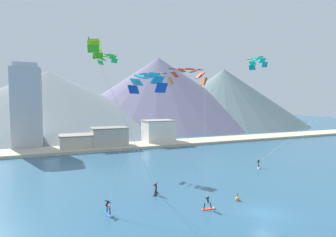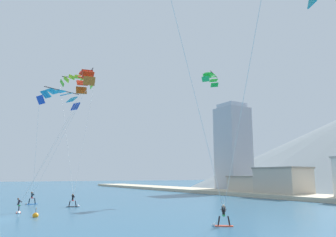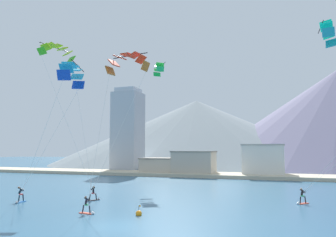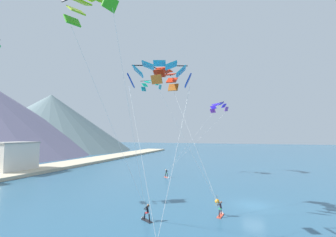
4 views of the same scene
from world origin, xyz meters
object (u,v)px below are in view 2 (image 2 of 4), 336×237
kitesurfer_far_left (31,200)px  parafoil_kite_distant_high_outer (211,78)px  parafoil_kite_far_left (59,97)px  parafoil_kite_near_lead (85,80)px  parafoil_kite_near_trail (77,81)px  kitesurfer_near_trail (74,203)px  kitesurfer_near_lead (19,209)px  kitesurfer_mid_center (221,219)px  race_marker_buoy (36,216)px

kitesurfer_far_left → parafoil_kite_distant_high_outer: size_ratio=0.36×
parafoil_kite_far_left → parafoil_kite_distant_high_outer: parafoil_kite_distant_high_outer is taller
parafoil_kite_distant_high_outer → parafoil_kite_near_lead: bearing=-76.8°
parafoil_kite_distant_high_outer → parafoil_kite_near_trail: bearing=-104.2°
kitesurfer_near_trail → parafoil_kite_near_lead: parafoil_kite_near_lead is taller
kitesurfer_near_lead → parafoil_kite_distant_high_outer: bearing=99.7°
kitesurfer_mid_center → parafoil_kite_near_trail: bearing=-173.1°
kitesurfer_mid_center → kitesurfer_far_left: (-29.34, -9.44, 0.05)m
kitesurfer_near_lead → race_marker_buoy: 4.73m
parafoil_kite_distant_high_outer → race_marker_buoy: bearing=-71.9°
kitesurfer_near_trail → kitesurfer_far_left: kitesurfer_far_left is taller
kitesurfer_mid_center → race_marker_buoy: 18.05m
race_marker_buoy → parafoil_kite_near_trail: bearing=153.3°
kitesurfer_near_trail → kitesurfer_mid_center: size_ratio=0.99×
kitesurfer_far_left → kitesurfer_near_trail: bearing=30.4°
kitesurfer_near_trail → race_marker_buoy: 10.47m
parafoil_kite_far_left → parafoil_kite_near_lead: bearing=13.5°
kitesurfer_far_left → parafoil_kite_near_trail: parafoil_kite_near_trail is taller
kitesurfer_far_left → parafoil_kite_distant_high_outer: parafoil_kite_distant_high_outer is taller
kitesurfer_mid_center → parafoil_kite_near_lead: size_ratio=0.11×
kitesurfer_near_lead → kitesurfer_far_left: (-10.80, 2.98, 0.12)m
kitesurfer_far_left → race_marker_buoy: 15.59m
parafoil_kite_near_lead → race_marker_buoy: 17.05m
kitesurfer_far_left → parafoil_kite_near_trail: size_ratio=0.10×
kitesurfer_far_left → parafoil_kite_far_left: 15.05m
parafoil_kite_far_left → race_marker_buoy: bearing=-21.0°
kitesurfer_near_lead → kitesurfer_far_left: size_ratio=0.99×
race_marker_buoy → kitesurfer_near_trail: bearing=143.7°
kitesurfer_near_lead → parafoil_kite_far_left: parafoil_kite_far_left is taller
kitesurfer_mid_center → race_marker_buoy: kitesurfer_mid_center is taller
kitesurfer_near_lead → race_marker_buoy: bearing=11.0°
kitesurfer_far_left → parafoil_kite_distant_high_outer: 35.80m
kitesurfer_far_left → race_marker_buoy: kitesurfer_far_left is taller
kitesurfer_near_lead → kitesurfer_near_trail: bearing=118.1°
parafoil_kite_near_trail → kitesurfer_near_lead: bearing=-38.4°
kitesurfer_near_trail → parafoil_kite_far_left: 14.43m
kitesurfer_far_left → parafoil_kite_far_left: size_ratio=0.13×
kitesurfer_near_trail → kitesurfer_far_left: bearing=-149.6°
kitesurfer_near_lead → parafoil_kite_near_lead: parafoil_kite_near_lead is taller
parafoil_kite_near_lead → parafoil_kite_near_trail: 12.24m
kitesurfer_near_lead → parafoil_kite_far_left: 16.07m
kitesurfer_far_left → parafoil_kite_near_trail: bearing=92.9°
kitesurfer_near_lead → kitesurfer_mid_center: (18.53, 12.42, 0.07)m
parafoil_kite_near_trail → kitesurfer_mid_center: bearing=6.9°
parafoil_kite_near_trail → kitesurfer_far_left: bearing=-87.1°
parafoil_kite_near_lead → race_marker_buoy: (4.14, -5.51, -15.60)m
kitesurfer_mid_center → parafoil_kite_distant_high_outer: 37.11m
kitesurfer_near_lead → parafoil_kite_near_lead: bearing=85.6°
kitesurfer_near_trail → parafoil_kite_near_trail: bearing=166.8°
parafoil_kite_distant_high_outer → kitesurfer_near_lead: bearing=-80.3°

